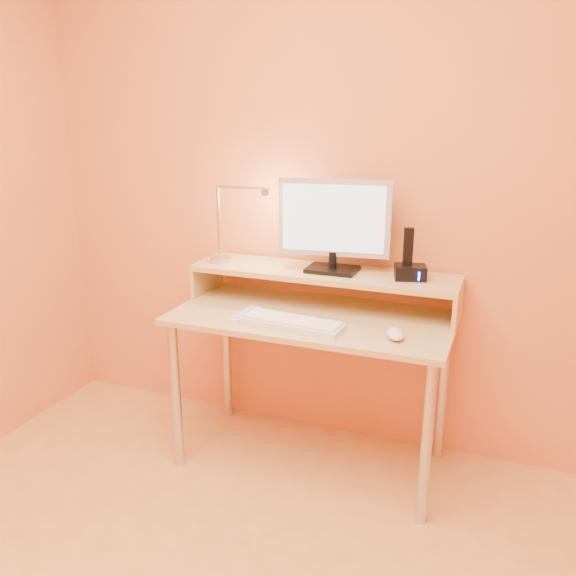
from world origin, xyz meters
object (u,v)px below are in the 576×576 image
at_px(lamp_base, 220,259).
at_px(remote_control, 245,315).
at_px(phone_dock, 410,272).
at_px(keyboard, 292,324).
at_px(monitor_panel, 334,218).
at_px(mouse, 395,334).

bearing_deg(lamp_base, remote_control, -45.66).
bearing_deg(lamp_base, phone_dock, 1.94).
xyz_separation_m(lamp_base, remote_control, (0.24, -0.25, -0.16)).
distance_m(keyboard, remote_control, 0.23).
bearing_deg(monitor_panel, mouse, -48.73).
relative_size(keyboard, remote_control, 2.24).
relative_size(phone_dock, keyboard, 0.30).
xyz_separation_m(lamp_base, phone_dock, (0.89, 0.03, 0.02)).
xyz_separation_m(lamp_base, keyboard, (0.47, -0.28, -0.16)).
height_order(lamp_base, keyboard, lamp_base).
xyz_separation_m(keyboard, mouse, (0.42, 0.02, 0.01)).
bearing_deg(phone_dock, remote_control, -172.11).
xyz_separation_m(monitor_panel, lamp_base, (-0.54, -0.04, -0.23)).
relative_size(lamp_base, remote_control, 0.53).
xyz_separation_m(phone_dock, keyboard, (-0.42, -0.31, -0.18)).
bearing_deg(remote_control, monitor_panel, 52.63).
relative_size(lamp_base, mouse, 0.84).
distance_m(lamp_base, keyboard, 0.57).
relative_size(mouse, remote_control, 0.62).
relative_size(monitor_panel, keyboard, 1.15).
height_order(monitor_panel, lamp_base, monitor_panel).
bearing_deg(keyboard, monitor_panel, 82.67).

